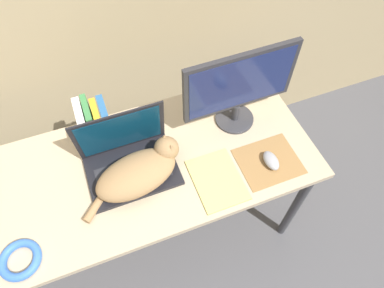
{
  "coord_description": "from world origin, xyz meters",
  "views": [
    {
      "loc": [
        -0.1,
        -0.44,
        1.98
      ],
      "look_at": [
        0.18,
        0.29,
        0.84
      ],
      "focal_mm": 32.0,
      "sensor_mm": 36.0,
      "label": 1
    }
  ],
  "objects_px": {
    "external_monitor": "(240,87)",
    "computer_mouse": "(271,161)",
    "cat": "(140,171)",
    "book_row": "(94,124)",
    "cable_coil": "(20,260)",
    "notepad": "(217,180)",
    "laptop": "(129,159)"
  },
  "relations": [
    {
      "from": "book_row",
      "to": "cable_coil",
      "type": "distance_m",
      "value": 0.58
    },
    {
      "from": "external_monitor",
      "to": "book_row",
      "type": "xyz_separation_m",
      "value": [
        -0.61,
        0.12,
        -0.11
      ]
    },
    {
      "from": "cat",
      "to": "computer_mouse",
      "type": "xyz_separation_m",
      "value": [
        0.53,
        -0.12,
        -0.04
      ]
    },
    {
      "from": "computer_mouse",
      "to": "external_monitor",
      "type": "bearing_deg",
      "value": 98.74
    },
    {
      "from": "computer_mouse",
      "to": "notepad",
      "type": "relative_size",
      "value": 0.38
    },
    {
      "from": "cable_coil",
      "to": "notepad",
      "type": "distance_m",
      "value": 0.79
    },
    {
      "from": "external_monitor",
      "to": "notepad",
      "type": "distance_m",
      "value": 0.39
    },
    {
      "from": "cat",
      "to": "cable_coil",
      "type": "relative_size",
      "value": 2.92
    },
    {
      "from": "book_row",
      "to": "cable_coil",
      "type": "height_order",
      "value": "book_row"
    },
    {
      "from": "laptop",
      "to": "cat",
      "type": "relative_size",
      "value": 0.83
    },
    {
      "from": "book_row",
      "to": "cable_coil",
      "type": "bearing_deg",
      "value": -131.19
    },
    {
      "from": "external_monitor",
      "to": "computer_mouse",
      "type": "distance_m",
      "value": 0.34
    },
    {
      "from": "laptop",
      "to": "cable_coil",
      "type": "xyz_separation_m",
      "value": [
        -0.47,
        -0.24,
        -0.04
      ]
    },
    {
      "from": "computer_mouse",
      "to": "laptop",
      "type": "bearing_deg",
      "value": 160.16
    },
    {
      "from": "book_row",
      "to": "cable_coil",
      "type": "xyz_separation_m",
      "value": [
        -0.38,
        -0.43,
        -0.09
      ]
    },
    {
      "from": "notepad",
      "to": "book_row",
      "type": "bearing_deg",
      "value": 136.65
    },
    {
      "from": "external_monitor",
      "to": "computer_mouse",
      "type": "xyz_separation_m",
      "value": [
        0.04,
        -0.27,
        -0.19
      ]
    },
    {
      "from": "laptop",
      "to": "book_row",
      "type": "xyz_separation_m",
      "value": [
        -0.09,
        0.19,
        0.05
      ]
    },
    {
      "from": "external_monitor",
      "to": "computer_mouse",
      "type": "height_order",
      "value": "external_monitor"
    },
    {
      "from": "cat",
      "to": "notepad",
      "type": "distance_m",
      "value": 0.32
    },
    {
      "from": "external_monitor",
      "to": "computer_mouse",
      "type": "relative_size",
      "value": 5.1
    },
    {
      "from": "book_row",
      "to": "cat",
      "type": "bearing_deg",
      "value": -65.92
    },
    {
      "from": "laptop",
      "to": "external_monitor",
      "type": "bearing_deg",
      "value": 7.72
    },
    {
      "from": "cat",
      "to": "computer_mouse",
      "type": "relative_size",
      "value": 4.56
    },
    {
      "from": "cat",
      "to": "external_monitor",
      "type": "relative_size",
      "value": 0.89
    },
    {
      "from": "cat",
      "to": "cable_coil",
      "type": "distance_m",
      "value": 0.53
    },
    {
      "from": "cable_coil",
      "to": "cat",
      "type": "bearing_deg",
      "value": 18.6
    },
    {
      "from": "cat",
      "to": "book_row",
      "type": "relative_size",
      "value": 2.01
    },
    {
      "from": "external_monitor",
      "to": "notepad",
      "type": "bearing_deg",
      "value": -127.16
    },
    {
      "from": "laptop",
      "to": "cat",
      "type": "xyz_separation_m",
      "value": [
        0.03,
        -0.08,
        0.01
      ]
    },
    {
      "from": "laptop",
      "to": "book_row",
      "type": "bearing_deg",
      "value": 116.07
    },
    {
      "from": "external_monitor",
      "to": "laptop",
      "type": "bearing_deg",
      "value": -172.28
    }
  ]
}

